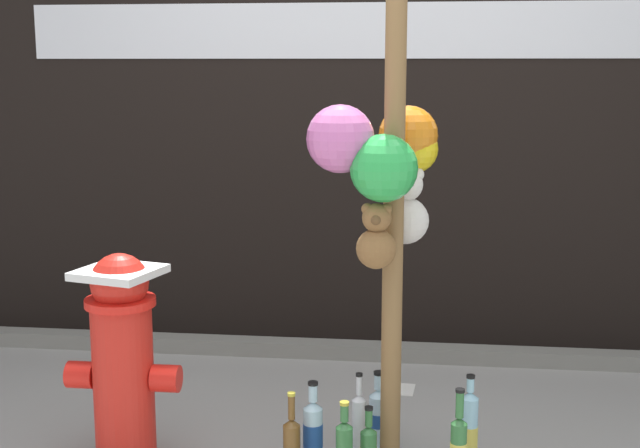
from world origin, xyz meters
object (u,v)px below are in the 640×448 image
Objects in this scene: memorial_post at (388,111)px; bottle_7 at (359,427)px; bottle_6 at (292,446)px; fire_hydrant at (123,354)px; bottle_4 at (378,415)px; bottle_1 at (469,430)px; bottle_5 at (313,433)px.

memorial_post is 1.21m from bottle_7.
bottle_7 is at bearing 31.50° from bottle_6.
memorial_post is 3.05× the size of fire_hydrant.
bottle_4 is 0.45m from bottle_6.
memorial_post is at bearing 4.46° from fire_hydrant.
bottle_6 is at bearing -164.71° from bottle_1.
bottle_6 is at bearing -156.72° from memorial_post.
bottle_5 is at bearing 1.15° from fire_hydrant.
bottle_1 is 0.60m from bottle_5.
bottle_4 is 0.35m from bottle_5.
fire_hydrant is 0.95m from bottle_7.
bottle_4 is at bearing 15.43° from fire_hydrant.
bottle_1 is 0.68m from bottle_6.
bottle_5 is (-0.24, -0.25, 0.02)m from bottle_4.
bottle_6 reaches higher than bottle_4.
fire_hydrant is 1.05m from bottle_4.
bottle_7 is (-0.42, -0.03, 0.00)m from bottle_1.
bottle_5 is (0.73, 0.01, -0.29)m from fire_hydrant.
memorial_post is at bearing 23.28° from bottle_6.
bottle_7 reaches higher than bottle_4.
fire_hydrant reaches higher than bottle_6.
memorial_post is 8.16× the size of bottle_4.
bottle_5 is 0.18m from bottle_7.
bottle_5 is 0.95× the size of bottle_7.
bottle_4 is at bearing 156.65° from bottle_1.
bottle_1 is at bearing 4.92° from fire_hydrant.
bottle_4 is 0.92× the size of bottle_6.
bottle_6 is (-0.66, -0.18, -0.02)m from bottle_1.
bottle_1 reaches higher than bottle_6.
bottle_7 is (0.24, 0.15, 0.02)m from bottle_6.
bottle_5 is at bearing -166.64° from memorial_post.
bottle_1 is 0.42m from bottle_7.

